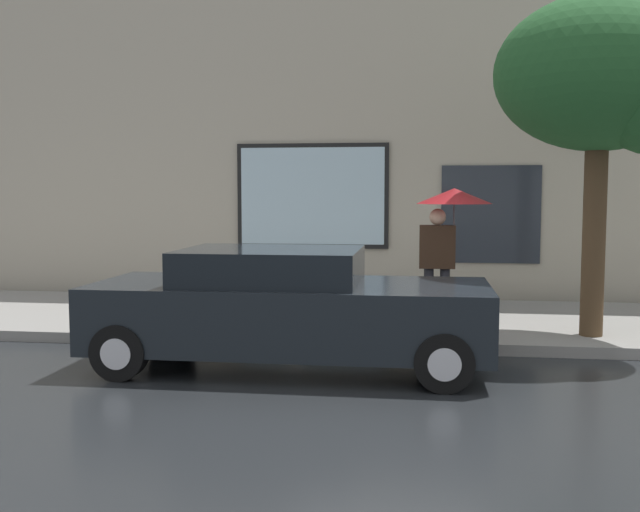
{
  "coord_description": "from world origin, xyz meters",
  "views": [
    {
      "loc": [
        0.34,
        -8.51,
        2.11
      ],
      "look_at": [
        -1.1,
        1.8,
        1.2
      ],
      "focal_mm": 41.09,
      "sensor_mm": 36.0,
      "label": 1
    }
  ],
  "objects": [
    {
      "name": "parked_car",
      "position": [
        -1.25,
        0.04,
        0.72
      ],
      "size": [
        4.7,
        1.95,
        1.43
      ],
      "color": "black",
      "rests_on": "ground"
    },
    {
      "name": "ground_plane",
      "position": [
        0.0,
        0.0,
        0.0
      ],
      "size": [
        60.0,
        60.0,
        0.0
      ],
      "primitive_type": "plane",
      "color": "black"
    },
    {
      "name": "building_facade",
      "position": [
        -0.01,
        5.5,
        3.48
      ],
      "size": [
        20.0,
        0.67,
        7.0
      ],
      "color": "#B2A893",
      "rests_on": "ground"
    },
    {
      "name": "sidewalk",
      "position": [
        0.0,
        3.0,
        0.07
      ],
      "size": [
        20.0,
        4.0,
        0.15
      ],
      "primitive_type": "cube",
      "color": "gray",
      "rests_on": "ground"
    },
    {
      "name": "fire_hydrant",
      "position": [
        -1.56,
        2.05,
        0.5
      ],
      "size": [
        0.3,
        0.44,
        0.72
      ],
      "color": "white",
      "rests_on": "sidewalk"
    },
    {
      "name": "street_tree",
      "position": [
        2.78,
        1.74,
        3.59
      ],
      "size": [
        2.77,
        2.35,
        4.58
      ],
      "color": "#4C3823",
      "rests_on": "sidewalk"
    },
    {
      "name": "pedestrian_with_umbrella",
      "position": [
        0.71,
        2.05,
        1.77
      ],
      "size": [
        1.07,
        1.07,
        2.02
      ],
      "color": "black",
      "rests_on": "sidewalk"
    }
  ]
}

